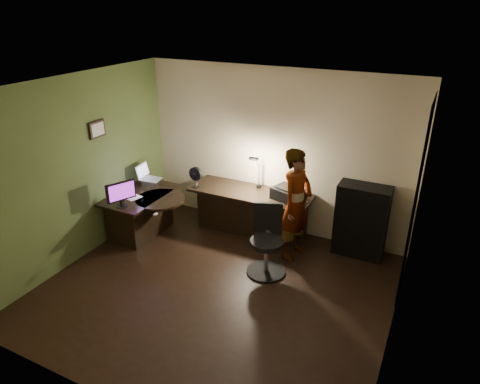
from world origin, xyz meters
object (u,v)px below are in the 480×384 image
at_px(desk_right, 250,212).
at_px(monitor, 121,198).
at_px(office_chair, 267,242).
at_px(cabinet, 361,221).
at_px(person, 296,205).
at_px(desk_left, 142,214).

distance_m(desk_right, monitor, 2.09).
distance_m(monitor, office_chair, 2.30).
xyz_separation_m(desk_right, cabinet, (1.78, 0.15, 0.19)).
relative_size(desk_right, monitor, 4.39).
bearing_deg(desk_right, person, -21.16).
bearing_deg(monitor, desk_left, 119.45).
bearing_deg(desk_left, monitor, -85.19).
xyz_separation_m(desk_left, office_chair, (2.29, -0.13, 0.14)).
bearing_deg(desk_right, monitor, -140.21).
relative_size(desk_right, cabinet, 1.77).
relative_size(monitor, office_chair, 0.45).
relative_size(office_chair, person, 0.59).
xyz_separation_m(desk_left, person, (2.48, 0.50, 0.49)).
height_order(monitor, person, person).
distance_m(desk_right, office_chair, 1.20).
relative_size(desk_left, office_chair, 1.26).
relative_size(desk_left, desk_right, 0.63).
height_order(desk_left, office_chair, office_chair).
xyz_separation_m(cabinet, office_chair, (-1.07, -1.11, -0.06)).
distance_m(cabinet, monitor, 3.64).
distance_m(desk_left, office_chair, 2.29).
bearing_deg(cabinet, desk_right, -175.05).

